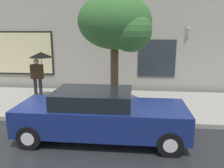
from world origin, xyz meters
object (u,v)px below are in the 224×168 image
(pedestrian_with_umbrella, at_px, (40,62))
(street_tree, at_px, (118,24))
(parked_car, at_px, (100,115))
(fire_hydrant, at_px, (67,103))

(pedestrian_with_umbrella, relative_size, street_tree, 0.48)
(parked_car, xyz_separation_m, street_tree, (0.31, 2.29, 2.53))
(fire_hydrant, xyz_separation_m, street_tree, (1.76, 0.70, 2.72))
(street_tree, bearing_deg, fire_hydrant, -158.29)
(parked_car, bearing_deg, fire_hydrant, 132.44)
(street_tree, bearing_deg, pedestrian_with_umbrella, 164.23)
(pedestrian_with_umbrella, height_order, street_tree, street_tree)
(fire_hydrant, height_order, pedestrian_with_umbrella, pedestrian_with_umbrella)
(street_tree, bearing_deg, parked_car, -97.67)
(parked_car, bearing_deg, street_tree, 82.33)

